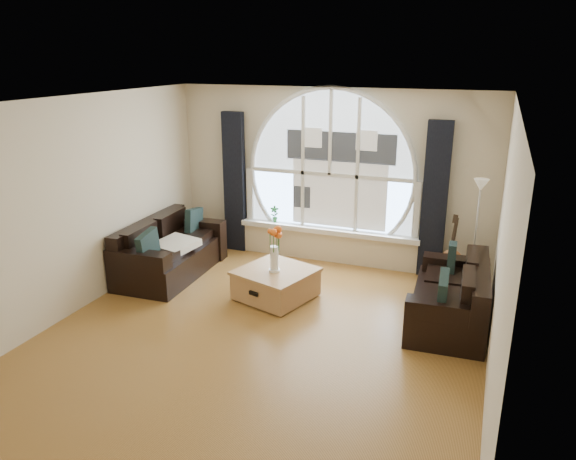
# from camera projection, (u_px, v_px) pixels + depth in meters

# --- Properties ---
(ground) EXTENTS (5.00, 5.50, 0.01)m
(ground) POSITION_uv_depth(u_px,v_px,m) (261.00, 337.00, 6.40)
(ground) COLOR brown
(ground) RESTS_ON ground
(ceiling) EXTENTS (5.00, 5.50, 0.01)m
(ceiling) POSITION_uv_depth(u_px,v_px,m) (257.00, 102.00, 5.56)
(ceiling) COLOR silver
(ceiling) RESTS_ON ground
(wall_back) EXTENTS (5.00, 0.01, 2.70)m
(wall_back) POSITION_uv_depth(u_px,v_px,m) (331.00, 177.00, 8.42)
(wall_back) COLOR beige
(wall_back) RESTS_ON ground
(wall_front) EXTENTS (5.00, 0.01, 2.70)m
(wall_front) POSITION_uv_depth(u_px,v_px,m) (88.00, 349.00, 3.54)
(wall_front) COLOR beige
(wall_front) RESTS_ON ground
(wall_left) EXTENTS (0.01, 5.50, 2.70)m
(wall_left) POSITION_uv_depth(u_px,v_px,m) (76.00, 206.00, 6.83)
(wall_left) COLOR beige
(wall_left) RESTS_ON ground
(wall_right) EXTENTS (0.01, 5.50, 2.70)m
(wall_right) POSITION_uv_depth(u_px,v_px,m) (501.00, 257.00, 5.13)
(wall_right) COLOR beige
(wall_right) RESTS_ON ground
(attic_slope) EXTENTS (0.92, 5.50, 0.72)m
(attic_slope) POSITION_uv_depth(u_px,v_px,m) (480.00, 149.00, 4.92)
(attic_slope) COLOR silver
(attic_slope) RESTS_ON ground
(arched_window) EXTENTS (2.60, 0.06, 2.15)m
(arched_window) POSITION_uv_depth(u_px,v_px,m) (331.00, 160.00, 8.31)
(arched_window) COLOR silver
(arched_window) RESTS_ON wall_back
(window_sill) EXTENTS (2.90, 0.22, 0.08)m
(window_sill) POSITION_uv_depth(u_px,v_px,m) (328.00, 230.00, 8.59)
(window_sill) COLOR white
(window_sill) RESTS_ON wall_back
(window_frame) EXTENTS (2.76, 0.08, 2.15)m
(window_frame) POSITION_uv_depth(u_px,v_px,m) (330.00, 160.00, 8.28)
(window_frame) COLOR white
(window_frame) RESTS_ON wall_back
(neighbor_house) EXTENTS (1.70, 0.02, 1.50)m
(neighbor_house) POSITION_uv_depth(u_px,v_px,m) (339.00, 169.00, 8.28)
(neighbor_house) COLOR silver
(neighbor_house) RESTS_ON wall_back
(curtain_left) EXTENTS (0.35, 0.12, 2.30)m
(curtain_left) POSITION_uv_depth(u_px,v_px,m) (235.00, 183.00, 8.92)
(curtain_left) COLOR black
(curtain_left) RESTS_ON ground
(curtain_right) EXTENTS (0.35, 0.12, 2.30)m
(curtain_right) POSITION_uv_depth(u_px,v_px,m) (435.00, 201.00, 7.83)
(curtain_right) COLOR black
(curtain_right) RESTS_ON ground
(sofa_left) EXTENTS (0.99, 1.87, 0.82)m
(sofa_left) POSITION_uv_depth(u_px,v_px,m) (171.00, 249.00, 8.11)
(sofa_left) COLOR black
(sofa_left) RESTS_ON ground
(sofa_right) EXTENTS (0.93, 1.74, 0.76)m
(sofa_right) POSITION_uv_depth(u_px,v_px,m) (450.00, 292.00, 6.65)
(sofa_right) COLOR black
(sofa_right) RESTS_ON ground
(coffee_chest) EXTENTS (1.15, 1.15, 0.45)m
(coffee_chest) POSITION_uv_depth(u_px,v_px,m) (276.00, 283.00, 7.36)
(coffee_chest) COLOR #A97849
(coffee_chest) RESTS_ON ground
(throw_blanket) EXTENTS (0.66, 0.66, 0.10)m
(throw_blanket) POSITION_uv_depth(u_px,v_px,m) (175.00, 245.00, 7.98)
(throw_blanket) COLOR silver
(throw_blanket) RESTS_ON sofa_left
(vase_flowers) EXTENTS (0.24, 0.24, 0.70)m
(vase_flowers) POSITION_uv_depth(u_px,v_px,m) (274.00, 244.00, 7.14)
(vase_flowers) COLOR white
(vase_flowers) RESTS_ON coffee_chest
(floor_lamp) EXTENTS (0.24, 0.24, 1.60)m
(floor_lamp) POSITION_uv_depth(u_px,v_px,m) (475.00, 237.00, 7.40)
(floor_lamp) COLOR #B2B2B2
(floor_lamp) RESTS_ON ground
(guitar) EXTENTS (0.42, 0.34, 1.06)m
(guitar) POSITION_uv_depth(u_px,v_px,m) (453.00, 248.00, 7.74)
(guitar) COLOR #96562C
(guitar) RESTS_ON ground
(potted_plant) EXTENTS (0.17, 0.14, 0.27)m
(potted_plant) POSITION_uv_depth(u_px,v_px,m) (275.00, 214.00, 8.85)
(potted_plant) COLOR #1E6023
(potted_plant) RESTS_ON window_sill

